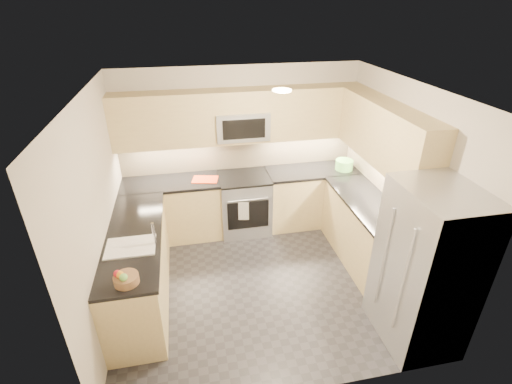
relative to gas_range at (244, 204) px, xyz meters
name	(u,v)px	position (x,y,z in m)	size (l,w,h in m)	color
floor	(261,281)	(0.00, -1.28, -0.46)	(3.60, 3.20, 0.00)	#27272C
ceiling	(263,90)	(0.00, -1.28, 2.04)	(3.60, 3.20, 0.02)	beige
wall_back	(240,149)	(0.00, 0.32, 0.79)	(3.60, 0.02, 2.50)	beige
wall_front	(304,294)	(0.00, -2.88, 0.79)	(3.60, 0.02, 2.50)	beige
wall_left	(100,214)	(-1.80, -1.28, 0.79)	(0.02, 3.20, 2.50)	beige
wall_right	(402,185)	(1.80, -1.28, 0.79)	(0.02, 3.20, 2.50)	beige
base_cab_back_left	(174,210)	(-1.09, 0.02, -0.01)	(1.42, 0.60, 0.90)	#D7BF81
base_cab_back_right	(310,197)	(1.09, 0.02, -0.01)	(1.42, 0.60, 0.90)	#D7BF81
base_cab_right	(366,234)	(1.50, -1.12, -0.01)	(0.60, 1.70, 0.90)	#D7BF81
base_cab_peninsula	(139,268)	(-1.50, -1.28, -0.01)	(0.60, 2.00, 0.90)	#D7BF81
countertop_back_left	(170,183)	(-1.09, 0.02, 0.47)	(1.42, 0.63, 0.04)	black
countertop_back_right	(312,171)	(1.09, 0.02, 0.47)	(1.42, 0.63, 0.04)	black
countertop_right	(371,204)	(1.50, -1.12, 0.47)	(0.63, 1.70, 0.04)	black
countertop_peninsula	(133,236)	(-1.50, -1.28, 0.47)	(0.63, 2.00, 0.04)	black
upper_cab_back	(241,116)	(0.00, 0.15, 1.37)	(3.60, 0.35, 0.75)	#D7BF81
upper_cab_right	(386,135)	(1.62, -1.00, 1.37)	(0.35, 1.95, 0.75)	#D7BF81
backsplash_back	(240,152)	(0.00, 0.32, 0.74)	(3.60, 0.01, 0.51)	tan
backsplash_right	(383,174)	(1.80, -0.82, 0.74)	(0.01, 2.30, 0.51)	tan
gas_range	(244,204)	(0.00, 0.00, 0.00)	(0.76, 0.65, 0.91)	#999AA0
range_cooktop	(244,178)	(0.00, 0.00, 0.46)	(0.76, 0.65, 0.03)	black
oven_door_glass	(248,215)	(0.00, -0.33, -0.01)	(0.62, 0.02, 0.45)	black
oven_handle	(248,200)	(0.00, -0.35, 0.26)	(0.02, 0.02, 0.60)	#B2B5BA
microwave	(242,125)	(0.00, 0.12, 1.24)	(0.76, 0.40, 0.40)	#A3A7AA
microwave_door	(244,129)	(0.00, -0.08, 1.24)	(0.60, 0.01, 0.28)	black
refrigerator	(425,269)	(1.45, -2.43, 0.45)	(0.70, 0.90, 1.80)	#A7AAAF
fridge_handle_left	(402,282)	(1.08, -2.61, 0.49)	(0.02, 0.02, 1.20)	#B2B5BA
fridge_handle_right	(384,258)	(1.08, -2.25, 0.49)	(0.02, 0.02, 1.20)	#B2B5BA
sink_basin	(132,252)	(-1.50, -1.53, 0.42)	(0.52, 0.38, 0.16)	white
faucet	(154,234)	(-1.24, -1.53, 0.62)	(0.03, 0.03, 0.28)	silver
utensil_bowl	(344,165)	(1.57, -0.06, 0.56)	(0.27, 0.27, 0.15)	#67C655
cutting_board	(205,179)	(-0.58, -0.02, 0.49)	(0.37, 0.26, 0.01)	red
fruit_basket	(126,279)	(-1.48, -2.10, 0.53)	(0.23, 0.23, 0.09)	#926944
fruit_apple	(117,274)	(-1.55, -2.09, 0.60)	(0.07, 0.07, 0.07)	red
fruit_pear	(123,277)	(-1.49, -2.15, 0.60)	(0.07, 0.07, 0.07)	#70B84F
dish_towel_check	(244,211)	(-0.07, -0.37, 0.10)	(0.15, 0.01, 0.29)	silver
fruit_orange	(120,275)	(-1.53, -2.10, 0.60)	(0.07, 0.07, 0.07)	orange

